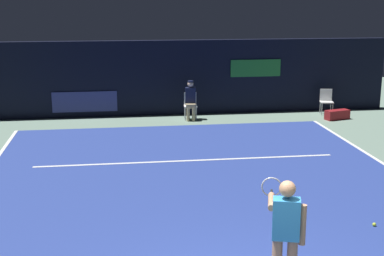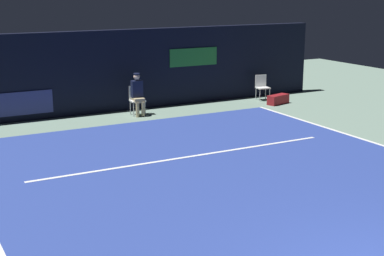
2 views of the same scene
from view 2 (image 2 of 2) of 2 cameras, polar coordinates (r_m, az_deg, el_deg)
ground_plane at (r=11.72m, az=4.40°, el=-5.61°), size 30.81×30.81×0.00m
court_surface at (r=11.72m, az=4.40°, el=-5.58°), size 9.73×12.02×0.01m
line_service at (r=13.44m, az=-0.43°, el=-2.92°), size 7.59×0.10×0.01m
back_wall at (r=18.35m, az=-8.93°, el=5.59°), size 15.95×0.33×2.60m
line_judge_on_chair at (r=17.79m, az=-5.48°, el=3.43°), size 0.47×0.55×1.32m
courtside_chair_near at (r=20.38m, az=7.03°, el=4.21°), size 0.51×0.49×0.88m
equipment_bag at (r=19.76m, az=8.62°, el=2.85°), size 0.89×0.53×0.32m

